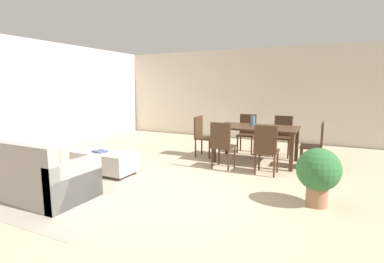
% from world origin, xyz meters
% --- Properties ---
extents(ground_plane, '(10.80, 10.80, 0.00)m').
position_xyz_m(ground_plane, '(0.00, 0.00, 0.00)').
color(ground_plane, tan).
extents(wall_back, '(9.00, 0.12, 2.70)m').
position_xyz_m(wall_back, '(0.00, 5.00, 1.35)').
color(wall_back, beige).
rests_on(wall_back, ground_plane).
extents(wall_left, '(0.12, 11.00, 2.70)m').
position_xyz_m(wall_left, '(-4.50, 0.50, 1.35)').
color(wall_left, beige).
rests_on(wall_left, ground_plane).
extents(area_rug, '(3.00, 2.80, 0.01)m').
position_xyz_m(area_rug, '(-1.82, -0.36, 0.00)').
color(area_rug, gray).
rests_on(area_rug, ground_plane).
extents(couch, '(1.94, 0.87, 0.86)m').
position_xyz_m(couch, '(-1.94, -1.04, 0.30)').
color(couch, gray).
rests_on(couch, ground_plane).
extents(ottoman_table, '(1.16, 0.53, 0.41)m').
position_xyz_m(ottoman_table, '(-1.70, 0.27, 0.23)').
color(ottoman_table, silver).
rests_on(ottoman_table, ground_plane).
extents(dining_table, '(1.68, 0.96, 0.76)m').
position_xyz_m(dining_table, '(0.59, 2.35, 0.67)').
color(dining_table, '#422B1C').
rests_on(dining_table, ground_plane).
extents(dining_chair_near_left, '(0.42, 0.42, 0.92)m').
position_xyz_m(dining_chair_near_left, '(0.15, 1.51, 0.52)').
color(dining_chair_near_left, '#422B1C').
rests_on(dining_chair_near_left, ground_plane).
extents(dining_chair_near_right, '(0.40, 0.40, 0.92)m').
position_xyz_m(dining_chair_near_right, '(0.99, 1.48, 0.52)').
color(dining_chair_near_right, '#422B1C').
rests_on(dining_chair_near_right, ground_plane).
extents(dining_chair_far_left, '(0.42, 0.42, 0.92)m').
position_xyz_m(dining_chair_far_left, '(0.17, 3.20, 0.52)').
color(dining_chair_far_left, '#422B1C').
rests_on(dining_chair_far_left, ground_plane).
extents(dining_chair_far_right, '(0.41, 0.41, 0.92)m').
position_xyz_m(dining_chair_far_right, '(1.01, 3.19, 0.52)').
color(dining_chair_far_right, '#422B1C').
rests_on(dining_chair_far_right, ground_plane).
extents(dining_chair_head_east, '(0.41, 0.41, 0.92)m').
position_xyz_m(dining_chair_head_east, '(1.77, 2.32, 0.52)').
color(dining_chair_head_east, '#422B1C').
rests_on(dining_chair_head_east, ground_plane).
extents(dining_chair_head_west, '(0.40, 0.40, 0.92)m').
position_xyz_m(dining_chair_head_west, '(-0.63, 2.31, 0.52)').
color(dining_chair_head_west, '#422B1C').
rests_on(dining_chair_head_west, ground_plane).
extents(vase_centerpiece, '(0.10, 0.10, 0.21)m').
position_xyz_m(vase_centerpiece, '(0.51, 2.40, 0.87)').
color(vase_centerpiece, slate).
rests_on(vase_centerpiece, dining_table).
extents(book_on_ottoman, '(0.30, 0.26, 0.03)m').
position_xyz_m(book_on_ottoman, '(-1.73, 0.22, 0.43)').
color(book_on_ottoman, '#3F4C72').
rests_on(book_on_ottoman, ottoman_table).
extents(potted_plant, '(0.57, 0.57, 0.79)m').
position_xyz_m(potted_plant, '(1.90, 0.40, 0.47)').
color(potted_plant, '#996B4C').
rests_on(potted_plant, ground_plane).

